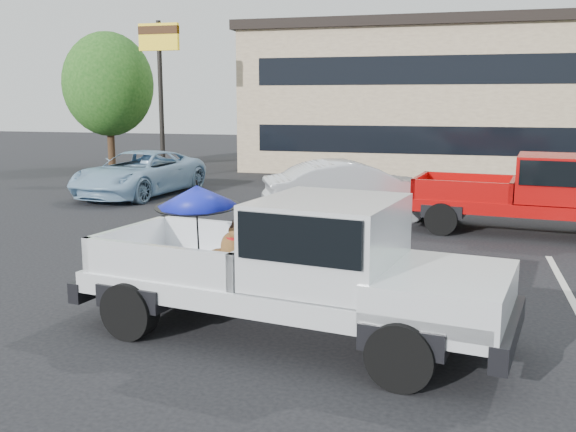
{
  "coord_description": "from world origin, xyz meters",
  "views": [
    {
      "loc": [
        1.22,
        -8.85,
        3.09
      ],
      "look_at": [
        -1.34,
        0.62,
        1.3
      ],
      "focal_mm": 40.0,
      "sensor_mm": 36.0,
      "label": 1
    }
  ],
  "objects_px": {
    "tree_left": "(108,84)",
    "tree_back": "(572,70)",
    "motel_sign": "(159,57)",
    "blue_suv": "(139,173)",
    "silver_pickup": "(311,262)",
    "red_pickup": "(546,192)",
    "silver_sedan": "(354,190)"
  },
  "relations": [
    {
      "from": "tree_back",
      "to": "red_pickup",
      "type": "height_order",
      "value": "tree_back"
    },
    {
      "from": "tree_left",
      "to": "silver_pickup",
      "type": "relative_size",
      "value": 1.01
    },
    {
      "from": "blue_suv",
      "to": "silver_pickup",
      "type": "bearing_deg",
      "value": -46.68
    },
    {
      "from": "red_pickup",
      "to": "blue_suv",
      "type": "xyz_separation_m",
      "value": [
        -11.96,
        3.15,
        -0.29
      ]
    },
    {
      "from": "silver_sedan",
      "to": "red_pickup",
      "type": "bearing_deg",
      "value": -124.58
    },
    {
      "from": "motel_sign",
      "to": "blue_suv",
      "type": "height_order",
      "value": "motel_sign"
    },
    {
      "from": "tree_back",
      "to": "silver_pickup",
      "type": "distance_m",
      "value": 26.19
    },
    {
      "from": "tree_back",
      "to": "red_pickup",
      "type": "relative_size",
      "value": 1.23
    },
    {
      "from": "motel_sign",
      "to": "tree_back",
      "type": "distance_m",
      "value": 18.87
    },
    {
      "from": "motel_sign",
      "to": "blue_suv",
      "type": "xyz_separation_m",
      "value": [
        1.18,
        -4.15,
        -3.93
      ]
    },
    {
      "from": "silver_pickup",
      "to": "red_pickup",
      "type": "distance_m",
      "value": 8.67
    },
    {
      "from": "red_pickup",
      "to": "silver_sedan",
      "type": "xyz_separation_m",
      "value": [
        -4.57,
        0.8,
        -0.25
      ]
    },
    {
      "from": "red_pickup",
      "to": "blue_suv",
      "type": "distance_m",
      "value": 12.37
    },
    {
      "from": "tree_left",
      "to": "silver_pickup",
      "type": "distance_m",
      "value": 22.73
    },
    {
      "from": "blue_suv",
      "to": "red_pickup",
      "type": "bearing_deg",
      "value": -8.36
    },
    {
      "from": "tree_back",
      "to": "blue_suv",
      "type": "bearing_deg",
      "value": -136.32
    },
    {
      "from": "tree_back",
      "to": "blue_suv",
      "type": "relative_size",
      "value": 1.38
    },
    {
      "from": "tree_back",
      "to": "red_pickup",
      "type": "bearing_deg",
      "value": -99.38
    },
    {
      "from": "tree_left",
      "to": "tree_back",
      "type": "distance_m",
      "value": 21.2
    },
    {
      "from": "tree_left",
      "to": "tree_back",
      "type": "xyz_separation_m",
      "value": [
        20.0,
        7.0,
        0.68
      ]
    },
    {
      "from": "silver_pickup",
      "to": "silver_sedan",
      "type": "relative_size",
      "value": 1.28
    },
    {
      "from": "tree_back",
      "to": "red_pickup",
      "type": "distance_m",
      "value": 17.86
    },
    {
      "from": "motel_sign",
      "to": "red_pickup",
      "type": "height_order",
      "value": "motel_sign"
    },
    {
      "from": "silver_sedan",
      "to": "blue_suv",
      "type": "bearing_deg",
      "value": 47.67
    },
    {
      "from": "tree_left",
      "to": "tree_back",
      "type": "relative_size",
      "value": 0.85
    },
    {
      "from": "silver_pickup",
      "to": "silver_sedan",
      "type": "bearing_deg",
      "value": 105.14
    },
    {
      "from": "blue_suv",
      "to": "silver_sedan",
      "type": "bearing_deg",
      "value": -11.26
    },
    {
      "from": "tree_left",
      "to": "silver_sedan",
      "type": "bearing_deg",
      "value": -37.08
    },
    {
      "from": "motel_sign",
      "to": "tree_left",
      "type": "relative_size",
      "value": 1.0
    },
    {
      "from": "tree_left",
      "to": "blue_suv",
      "type": "height_order",
      "value": "tree_left"
    },
    {
      "from": "motel_sign",
      "to": "red_pickup",
      "type": "bearing_deg",
      "value": -29.05
    },
    {
      "from": "motel_sign",
      "to": "tree_back",
      "type": "xyz_separation_m",
      "value": [
        16.0,
        10.0,
        -0.24
      ]
    }
  ]
}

